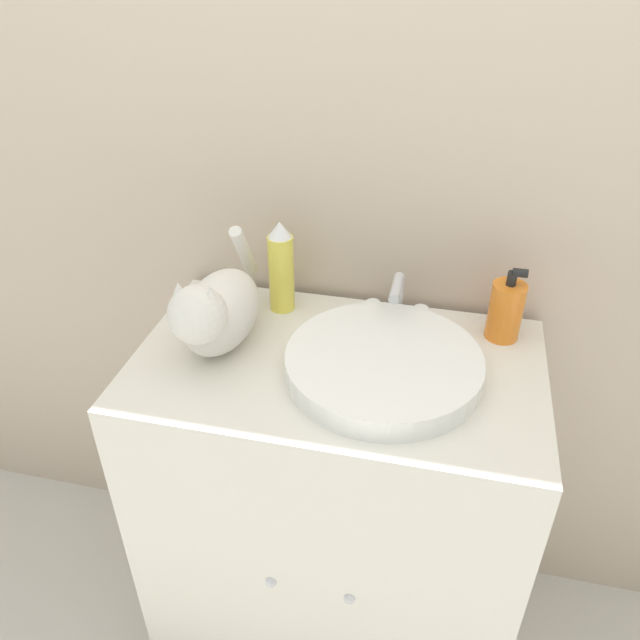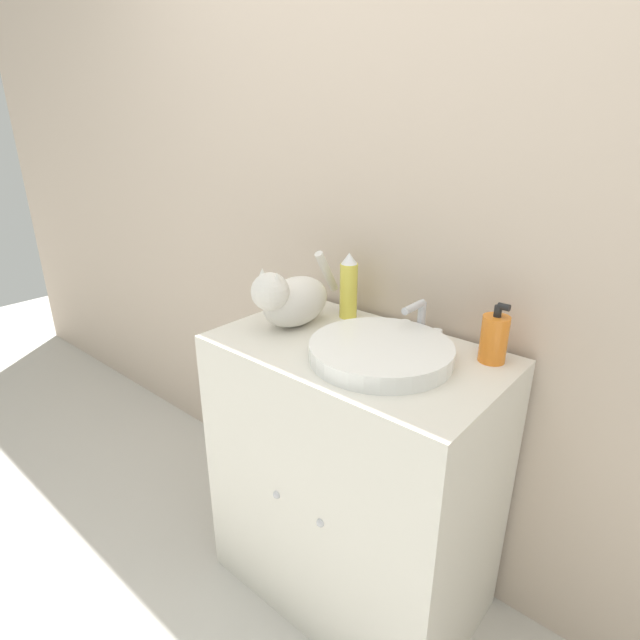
{
  "view_description": "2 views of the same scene",
  "coord_description": "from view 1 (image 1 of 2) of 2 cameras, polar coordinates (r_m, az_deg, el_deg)",
  "views": [
    {
      "loc": [
        0.19,
        -0.74,
        1.67
      ],
      "look_at": [
        -0.04,
        0.25,
        1.0
      ],
      "focal_mm": 35.0,
      "sensor_mm": 36.0,
      "label": 1
    },
    {
      "loc": [
        0.76,
        -0.79,
        1.5
      ],
      "look_at": [
        -0.1,
        0.21,
        0.97
      ],
      "focal_mm": 28.0,
      "sensor_mm": 36.0,
      "label": 2
    }
  ],
  "objects": [
    {
      "name": "wall_back",
      "position": [
        1.37,
        4.38,
        15.41
      ],
      "size": [
        6.0,
        0.05,
        2.5
      ],
      "color": "#C6B29E",
      "rests_on": "ground_plane"
    },
    {
      "name": "vanity_cabinet",
      "position": [
        1.59,
        1.32,
        -16.9
      ],
      "size": [
        0.83,
        0.52,
        0.9
      ],
      "color": "silver",
      "rests_on": "ground_plane"
    },
    {
      "name": "sink_basin",
      "position": [
        1.23,
        5.82,
        -4.08
      ],
      "size": [
        0.39,
        0.39,
        0.05
      ],
      "color": "white",
      "rests_on": "vanity_cabinet"
    },
    {
      "name": "faucet",
      "position": [
        1.38,
        7.03,
        1.76
      ],
      "size": [
        0.14,
        0.11,
        0.12
      ],
      "color": "silver",
      "rests_on": "vanity_cabinet"
    },
    {
      "name": "cat",
      "position": [
        1.28,
        -9.42,
        0.85
      ],
      "size": [
        0.15,
        0.36,
        0.22
      ],
      "rotation": [
        0.0,
        0.0,
        -1.61
      ],
      "color": "silver",
      "rests_on": "vanity_cabinet"
    },
    {
      "name": "soap_bottle",
      "position": [
        1.37,
        16.62,
        0.87
      ],
      "size": [
        0.07,
        0.07,
        0.17
      ],
      "color": "orange",
      "rests_on": "vanity_cabinet"
    },
    {
      "name": "spray_bottle",
      "position": [
        1.39,
        -3.58,
        4.81
      ],
      "size": [
        0.06,
        0.06,
        0.22
      ],
      "color": "#EADB4C",
      "rests_on": "vanity_cabinet"
    }
  ]
}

